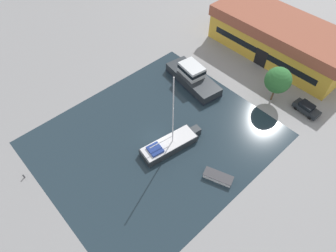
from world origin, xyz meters
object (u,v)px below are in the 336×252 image
(warehouse_building, at_px, (281,38))
(small_dinghy, at_px, (218,177))
(quay_tree_near_building, at_px, (278,80))
(parked_car, at_px, (307,108))
(sailboat_moored, at_px, (170,144))
(motor_cruiser, at_px, (193,77))

(warehouse_building, height_order, small_dinghy, warehouse_building)
(warehouse_building, bearing_deg, quay_tree_near_building, -58.64)
(parked_car, distance_m, sailboat_moored, 22.73)
(warehouse_building, height_order, parked_car, warehouse_building)
(motor_cruiser, bearing_deg, parked_car, -56.17)
(parked_car, relative_size, motor_cruiser, 0.38)
(parked_car, height_order, small_dinghy, parked_car)
(parked_car, bearing_deg, motor_cruiser, -58.81)
(warehouse_building, bearing_deg, motor_cruiser, -105.77)
(sailboat_moored, distance_m, motor_cruiser, 14.58)
(small_dinghy, bearing_deg, sailboat_moored, -103.58)
(warehouse_building, distance_m, motor_cruiser, 18.65)
(warehouse_building, bearing_deg, small_dinghy, -69.59)
(warehouse_building, distance_m, parked_car, 15.67)
(motor_cruiser, bearing_deg, small_dinghy, -117.08)
(quay_tree_near_building, height_order, parked_car, quay_tree_near_building)
(quay_tree_near_building, distance_m, motor_cruiser, 13.90)
(sailboat_moored, relative_size, motor_cruiser, 1.14)
(quay_tree_near_building, bearing_deg, sailboat_moored, -102.45)
(small_dinghy, bearing_deg, warehouse_building, 178.34)
(parked_car, xyz_separation_m, motor_cruiser, (-17.18, -8.23, 0.38))
(parked_car, bearing_deg, sailboat_moored, -19.21)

